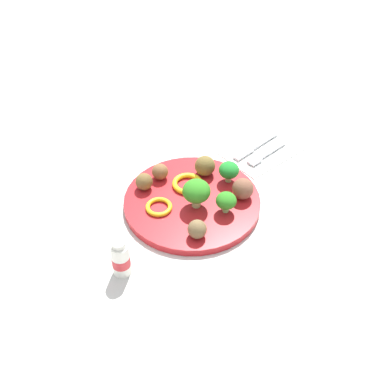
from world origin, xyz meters
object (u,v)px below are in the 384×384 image
Objects in this scene: broccoli_floret_front_left at (229,170)px; yogurt_bottle at (121,259)px; meatball_far_rim at (243,189)px; napkin at (262,151)px; meatball_near_rim at (144,182)px; pepper_ring_back_left at (159,207)px; broccoli_floret_mid_left at (226,201)px; meatball_mid_right at (160,172)px; pepper_ring_center at (188,184)px; broccoli_floret_mid_right at (196,191)px; meatball_back_left at (197,229)px; meatball_front_right at (205,166)px; knife at (254,147)px; fork at (265,154)px; plate at (192,202)px.

broccoli_floret_front_left is 0.59× the size of yogurt_bottle.
meatball_far_rim is 0.19m from napkin.
pepper_ring_back_left is (0.02, 0.07, -0.01)m from meatball_near_rim.
broccoli_floret_mid_left reaches higher than napkin.
pepper_ring_center is at bearing 116.32° from meatball_mid_right.
napkin is at bearing -168.53° from broccoli_floret_mid_right.
meatball_near_rim is 0.05m from meatball_mid_right.
pepper_ring_center is (0.06, -0.10, -0.02)m from meatball_far_rim.
pepper_ring_back_left is (0.15, -0.08, -0.02)m from meatball_far_rim.
meatball_near_rim is 1.03× the size of meatball_mid_right.
broccoli_floret_mid_right reaches higher than meatball_mid_right.
meatball_near_rim is at bearing -66.98° from broccoli_floret_mid_right.
meatball_back_left is at bearing 49.71° from broccoli_floret_mid_right.
broccoli_floret_mid_right is at bearing 11.47° from napkin.
meatball_far_rim reaches higher than meatball_near_rim.
broccoli_floret_front_left is at bearing -172.71° from broccoli_floret_mid_right.
broccoli_floret_front_left reaches higher than meatball_front_right.
broccoli_floret_mid_left is 0.24m from yogurt_bottle.
meatball_near_rim reaches higher than pepper_ring_center.
meatball_far_rim is 0.17m from pepper_ring_back_left.
broccoli_floret_mid_right is 0.08m from pepper_ring_back_left.
meatball_near_rim is 0.30m from napkin.
meatball_near_rim and meatball_back_left have the same top height.
knife is (0.01, -0.02, 0.00)m from napkin.
broccoli_floret_mid_right is 0.25m from fork.
meatball_mid_right is at bearing -85.70° from plate.
broccoli_floret_mid_left is 0.69× the size of pepper_ring_center.
meatball_back_left is at bearing 20.71° from napkin.
yogurt_bottle reaches higher than meatball_back_left.
meatball_far_rim is 0.30× the size of knife.
broccoli_floret_mid_right is at bearing 145.70° from pepper_ring_back_left.
meatball_far_rim reaches higher than plate.
knife is (-0.15, -0.11, -0.03)m from meatball_far_rim.
meatball_mid_right reaches higher than pepper_ring_back_left.
meatball_near_rim is at bearing -8.48° from knife.
meatball_far_rim reaches higher than napkin.
broccoli_floret_mid_right is at bearing 74.13° from plate.
broccoli_floret_mid_left is 1.22× the size of meatball_back_left.
broccoli_floret_mid_right is at bearing -56.08° from broccoli_floret_mid_left.
broccoli_floret_front_left is 0.17m from meatball_back_left.
meatball_back_left is at bearing 8.64° from meatball_far_rim.
meatball_far_rim is (-0.05, -0.01, -0.01)m from broccoli_floret_mid_left.
meatball_front_right reaches higher than fork.
pepper_ring_center is (0.08, -0.05, -0.02)m from broccoli_floret_front_left.
fork is (-0.29, 0.08, -0.03)m from meatball_near_rim.
pepper_ring_back_left is (0.07, -0.02, 0.01)m from plate.
broccoli_floret_mid_right is 0.10m from broccoli_floret_front_left.
knife is (-0.29, -0.13, -0.03)m from meatball_back_left.
plate is at bearing 2.99° from fork.
meatball_front_right is at bearing -11.02° from fork.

